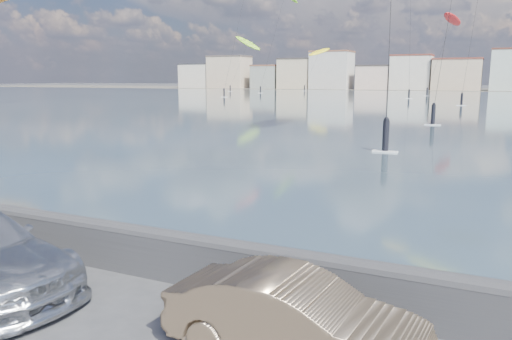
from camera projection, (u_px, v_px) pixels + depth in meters
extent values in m
cube|color=#2F4A53|center=(457.00, 102.00, 89.31)|extent=(500.00, 177.00, 0.00)
cube|color=#4C473D|center=(476.00, 90.00, 186.00)|extent=(500.00, 60.00, 0.00)
cube|color=#28282B|center=(184.00, 262.00, 10.10)|extent=(400.00, 0.35, 0.90)
cylinder|color=#28282B|center=(184.00, 240.00, 10.02)|extent=(400.00, 0.36, 0.36)
cube|color=beige|center=(198.00, 76.00, 219.24)|extent=(14.00, 11.00, 10.00)
cube|color=#2D2D33|center=(198.00, 64.00, 218.28)|extent=(14.28, 11.22, 0.60)
cube|color=#CCB293|center=(229.00, 73.00, 212.51)|extent=(16.00, 12.00, 13.00)
cube|color=#4C423D|center=(229.00, 56.00, 211.28)|extent=(16.32, 12.24, 0.60)
cube|color=gray|center=(267.00, 78.00, 205.59)|extent=(11.00, 10.00, 9.00)
cube|color=brown|center=(267.00, 66.00, 204.72)|extent=(11.22, 10.20, 0.60)
cube|color=beige|center=(297.00, 74.00, 199.96)|extent=(13.00, 11.00, 11.50)
cube|color=#383330|center=(297.00, 59.00, 198.86)|extent=(13.26, 11.22, 0.60)
cube|color=beige|center=(332.00, 71.00, 193.69)|extent=(15.00, 12.00, 14.00)
cube|color=brown|center=(332.00, 52.00, 192.37)|extent=(15.30, 12.24, 0.60)
cube|color=beige|center=(374.00, 78.00, 187.32)|extent=(12.00, 10.00, 8.50)
cube|color=#383330|center=(375.00, 66.00, 186.50)|extent=(12.24, 10.20, 0.60)
cube|color=beige|center=(411.00, 73.00, 181.39)|extent=(14.00, 11.00, 12.00)
cube|color=brown|center=(412.00, 55.00, 180.25)|extent=(14.28, 11.22, 0.60)
cube|color=#CCB293|center=(457.00, 75.00, 175.07)|extent=(16.00, 13.00, 10.50)
cube|color=brown|center=(458.00, 59.00, 174.07)|extent=(16.32, 13.26, 0.60)
cube|color=#B7C6BC|center=(511.00, 71.00, 167.73)|extent=(13.00, 10.00, 13.50)
imported|color=#9E8261|center=(295.00, 319.00, 7.29)|extent=(4.00, 1.63, 1.29)
cube|color=white|center=(385.00, 151.00, 28.17)|extent=(1.40, 0.42, 0.08)
cylinder|color=black|center=(386.00, 135.00, 28.00)|extent=(0.36, 0.36, 1.70)
sphere|color=black|center=(387.00, 119.00, 27.84)|extent=(0.28, 0.28, 0.28)
cylinder|color=black|center=(391.00, 1.00, 29.85)|extent=(1.39, 6.68, 14.80)
ellipsoid|color=#8CD826|center=(248.00, 43.00, 169.35)|extent=(9.30, 4.24, 6.65)
cube|color=white|center=(230.00, 91.00, 158.92)|extent=(1.40, 0.42, 0.08)
cylinder|color=black|center=(230.00, 89.00, 158.76)|extent=(0.36, 0.36, 1.70)
sphere|color=black|center=(230.00, 86.00, 158.60)|extent=(0.28, 0.28, 0.28)
cylinder|color=black|center=(239.00, 65.00, 164.02)|extent=(0.78, 14.59, 14.66)
ellipsoid|color=yellow|center=(319.00, 52.00, 168.02)|extent=(7.26, 7.24, 4.13)
cube|color=white|center=(304.00, 91.00, 165.92)|extent=(1.40, 0.42, 0.08)
cylinder|color=black|center=(304.00, 88.00, 165.76)|extent=(0.36, 0.36, 1.70)
sphere|color=black|center=(304.00, 85.00, 165.60)|extent=(0.28, 0.28, 0.28)
cylinder|color=black|center=(312.00, 69.00, 166.86)|extent=(2.89, 6.34, 11.68)
cube|color=white|center=(461.00, 105.00, 76.32)|extent=(1.40, 0.42, 0.08)
cylinder|color=black|center=(462.00, 99.00, 76.16)|extent=(0.36, 0.36, 1.70)
sphere|color=black|center=(462.00, 94.00, 75.99)|extent=(0.28, 0.28, 0.28)
cylinder|color=black|center=(474.00, 25.00, 77.44)|extent=(1.49, 8.19, 22.01)
cube|color=white|center=(409.00, 99.00, 102.50)|extent=(1.40, 0.42, 0.08)
cylinder|color=black|center=(409.00, 94.00, 102.34)|extent=(0.36, 0.36, 1.70)
sphere|color=black|center=(409.00, 90.00, 102.18)|extent=(0.28, 0.28, 0.28)
cylinder|color=black|center=(411.00, 11.00, 102.95)|extent=(2.24, 7.23, 33.11)
cube|color=white|center=(260.00, 93.00, 141.93)|extent=(1.40, 0.42, 0.08)
cylinder|color=black|center=(260.00, 90.00, 141.77)|extent=(0.36, 0.36, 1.70)
sphere|color=black|center=(260.00, 87.00, 141.61)|extent=(0.28, 0.28, 0.28)
cylinder|color=black|center=(273.00, 40.00, 142.94)|extent=(3.43, 9.97, 27.47)
cube|color=white|center=(433.00, 125.00, 44.40)|extent=(1.40, 0.42, 0.08)
cylinder|color=black|center=(433.00, 115.00, 44.24)|extent=(0.36, 0.36, 1.70)
sphere|color=black|center=(434.00, 104.00, 44.07)|extent=(0.28, 0.28, 0.28)
cylinder|color=black|center=(448.00, 22.00, 47.76)|extent=(0.53, 11.62, 16.32)
ellipsoid|color=red|center=(452.00, 19.00, 127.63)|extent=(5.34, 10.21, 3.74)
cube|color=white|center=(427.00, 96.00, 118.78)|extent=(1.40, 0.42, 0.08)
cylinder|color=black|center=(427.00, 92.00, 118.62)|extent=(0.36, 0.36, 1.70)
sphere|color=black|center=(427.00, 88.00, 118.45)|extent=(0.28, 0.28, 0.28)
cylinder|color=black|center=(440.00, 54.00, 123.09)|extent=(3.46, 15.41, 17.77)
cube|color=white|center=(224.00, 97.00, 111.25)|extent=(1.40, 0.42, 0.08)
cylinder|color=black|center=(224.00, 93.00, 111.09)|extent=(0.36, 0.36, 1.70)
sphere|color=black|center=(224.00, 89.00, 110.93)|extent=(0.28, 0.28, 0.28)
cylinder|color=black|center=(236.00, 36.00, 113.97)|extent=(0.17, 11.75, 24.91)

